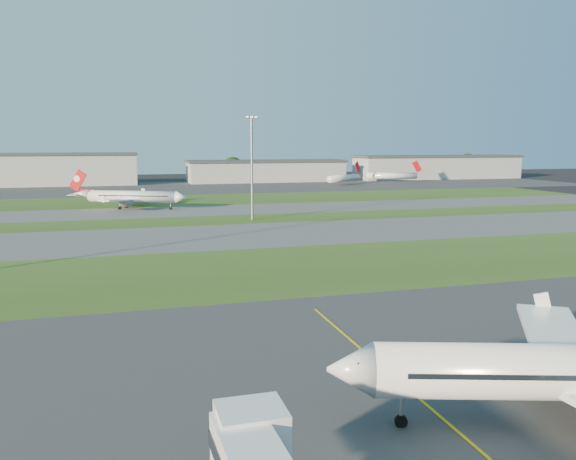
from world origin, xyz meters
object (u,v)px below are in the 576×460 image
object	(u,v)px
mini_jet_far	(392,176)
mini_jet_near	(344,178)
light_mast_centre	(252,161)
airliner_taxiing	(132,197)

from	to	relation	value
mini_jet_far	mini_jet_near	bearing A→B (deg)	-140.71
mini_jet_far	light_mast_centre	bearing A→B (deg)	-112.05
airliner_taxiing	mini_jet_far	world-z (taller)	airliner_taxiing
mini_jet_near	mini_jet_far	distance (m)	33.96
mini_jet_near	airliner_taxiing	bearing A→B (deg)	-178.78
mini_jet_far	light_mast_centre	world-z (taller)	light_mast_centre
airliner_taxiing	mini_jet_near	distance (m)	126.27
airliner_taxiing	mini_jet_far	distance (m)	159.18
airliner_taxiing	mini_jet_near	bearing A→B (deg)	-116.97
airliner_taxiing	mini_jet_far	xyz separation A→B (m)	(129.84, 92.09, -0.34)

